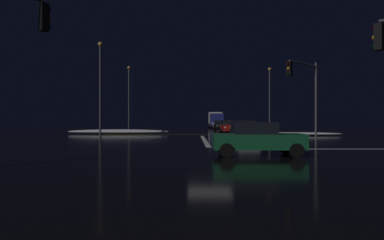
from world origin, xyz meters
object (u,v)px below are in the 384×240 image
(sedan_gray, at_px, (228,126))
(sedan_green_crossing, at_px, (258,139))
(sedan_red, at_px, (230,127))
(streetlamp_left_far, at_px, (130,94))
(traffic_signal_ne, at_px, (306,85))
(streetlamp_right_far, at_px, (270,95))
(sedan_black, at_px, (221,125))
(streetlamp_left_near, at_px, (101,82))
(sedan_silver, at_px, (247,129))
(box_truck, at_px, (216,119))
(sedan_orange, at_px, (241,128))
(sedan_white, at_px, (219,125))

(sedan_gray, bearing_deg, sedan_green_crossing, -93.16)
(sedan_red, height_order, streetlamp_left_far, streetlamp_left_far)
(traffic_signal_ne, bearing_deg, streetlamp_right_far, 84.99)
(sedan_green_crossing, distance_m, traffic_signal_ne, 13.62)
(sedan_black, distance_m, streetlamp_left_near, 25.93)
(streetlamp_left_near, bearing_deg, sedan_silver, -11.36)
(sedan_red, xyz_separation_m, sedan_gray, (0.38, 6.23, 0.00))
(streetlamp_right_far, bearing_deg, box_truck, 108.65)
(sedan_orange, bearing_deg, box_truck, 91.02)
(sedan_green_crossing, bearing_deg, streetlamp_left_far, 109.25)
(sedan_orange, distance_m, sedan_black, 18.62)
(traffic_signal_ne, bearing_deg, sedan_gray, 100.40)
(sedan_silver, xyz_separation_m, sedan_red, (-0.29, 12.12, 0.00))
(sedan_orange, distance_m, sedan_green_crossing, 21.45)
(sedan_orange, xyz_separation_m, streetlamp_left_near, (-14.01, -3.15, 4.49))
(sedan_black, relative_size, streetlamp_left_near, 0.47)
(sedan_orange, bearing_deg, traffic_signal_ne, -68.19)
(sedan_black, height_order, streetlamp_right_far, streetlamp_right_far)
(sedan_red, xyz_separation_m, traffic_signal_ne, (4.43, -15.83, 3.61))
(sedan_gray, distance_m, box_truck, 19.34)
(sedan_green_crossing, xyz_separation_m, traffic_signal_ne, (5.91, 11.73, 3.61))
(sedan_silver, relative_size, streetlamp_left_far, 0.47)
(streetlamp_left_far, bearing_deg, sedan_green_crossing, -70.75)
(sedan_silver, relative_size, sedan_green_crossing, 1.00)
(streetlamp_left_near, bearing_deg, sedan_black, 58.42)
(sedan_silver, xyz_separation_m, box_truck, (-0.28, 37.67, 0.91))
(box_truck, bearing_deg, streetlamp_right_far, -71.35)
(sedan_orange, relative_size, streetlamp_left_far, 0.47)
(sedan_orange, xyz_separation_m, sedan_gray, (-0.20, 12.45, 0.00))
(sedan_white, xyz_separation_m, streetlamp_left_near, (-13.50, -27.83, 4.49))
(streetlamp_left_near, height_order, streetlamp_left_far, same)
(box_truck, distance_m, streetlamp_left_near, 37.58)
(sedan_green_crossing, bearing_deg, box_truck, 88.38)
(sedan_green_crossing, bearing_deg, sedan_orange, 84.47)
(streetlamp_left_far, bearing_deg, traffic_signal_ne, -51.52)
(sedan_white, bearing_deg, sedan_green_crossing, -91.94)
(sedan_black, distance_m, box_truck, 13.18)
(sedan_orange, height_order, traffic_signal_ne, traffic_signal_ne)
(box_truck, bearing_deg, sedan_green_crossing, -91.62)
(sedan_black, bearing_deg, sedan_red, -89.74)
(sedan_red, xyz_separation_m, sedan_black, (-0.06, 12.40, 0.00))
(sedan_black, bearing_deg, sedan_silver, -89.19)
(sedan_red, distance_m, sedan_green_crossing, 27.60)
(sedan_silver, bearing_deg, streetlamp_left_far, 126.19)
(sedan_orange, bearing_deg, streetlamp_right_far, 65.65)
(sedan_orange, height_order, streetlamp_left_near, streetlamp_left_near)
(sedan_gray, xyz_separation_m, streetlamp_left_far, (-13.81, 0.41, 4.49))
(sedan_black, bearing_deg, sedan_white, 88.83)
(streetlamp_left_near, bearing_deg, streetlamp_right_far, 38.90)
(sedan_black, relative_size, sedan_green_crossing, 1.00)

